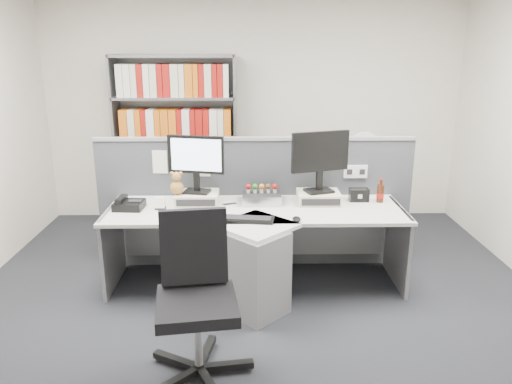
{
  "coord_description": "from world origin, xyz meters",
  "views": [
    {
      "loc": [
        -0.07,
        -3.29,
        2.09
      ],
      "look_at": [
        0.0,
        0.65,
        0.92
      ],
      "focal_mm": 34.63,
      "sensor_mm": 36.0,
      "label": 1
    }
  ],
  "objects_px": {
    "monitor_right": "(320,156)",
    "mouse": "(297,219)",
    "monitor_left": "(196,159)",
    "filing_cabinet": "(360,206)",
    "desk": "(256,246)",
    "speaker": "(359,195)",
    "keyboard": "(248,219)",
    "desktop_pc": "(262,197)",
    "desk_phone": "(128,204)",
    "shelving_unit": "(177,144)",
    "desk_fan": "(364,149)",
    "cola_bottle": "(380,193)",
    "office_chair": "(196,292)",
    "desk_calendar": "(160,204)"
  },
  "relations": [
    {
      "from": "monitor_right",
      "to": "mouse",
      "type": "height_order",
      "value": "monitor_right"
    },
    {
      "from": "monitor_left",
      "to": "filing_cabinet",
      "type": "xyz_separation_m",
      "value": [
        1.73,
        1.02,
        -0.78
      ]
    },
    {
      "from": "desk",
      "to": "speaker",
      "type": "distance_m",
      "value": 1.09
    },
    {
      "from": "keyboard",
      "to": "filing_cabinet",
      "type": "bearing_deg",
      "value": 49.75
    },
    {
      "from": "desktop_pc",
      "to": "desk_phone",
      "type": "bearing_deg",
      "value": -171.49
    },
    {
      "from": "shelving_unit",
      "to": "monitor_left",
      "type": "bearing_deg",
      "value": -75.66
    },
    {
      "from": "desk_fan",
      "to": "keyboard",
      "type": "bearing_deg",
      "value": -130.26
    },
    {
      "from": "cola_bottle",
      "to": "desk_phone",
      "type": "bearing_deg",
      "value": -176.06
    },
    {
      "from": "desktop_pc",
      "to": "office_chair",
      "type": "height_order",
      "value": "office_chair"
    },
    {
      "from": "cola_bottle",
      "to": "shelving_unit",
      "type": "height_order",
      "value": "shelving_unit"
    },
    {
      "from": "desk_calendar",
      "to": "desk_fan",
      "type": "relative_size",
      "value": 0.22
    },
    {
      "from": "speaker",
      "to": "cola_bottle",
      "type": "height_order",
      "value": "cola_bottle"
    },
    {
      "from": "shelving_unit",
      "to": "filing_cabinet",
      "type": "height_order",
      "value": "shelving_unit"
    },
    {
      "from": "mouse",
      "to": "cola_bottle",
      "type": "xyz_separation_m",
      "value": [
        0.81,
        0.51,
        0.06
      ]
    },
    {
      "from": "monitor_right",
      "to": "desk_calendar",
      "type": "distance_m",
      "value": 1.47
    },
    {
      "from": "shelving_unit",
      "to": "desktop_pc",
      "type": "bearing_deg",
      "value": -56.42
    },
    {
      "from": "monitor_right",
      "to": "desk_phone",
      "type": "relative_size",
      "value": 2.12
    },
    {
      "from": "mouse",
      "to": "office_chair",
      "type": "xyz_separation_m",
      "value": [
        -0.73,
        -0.89,
        -0.17
      ]
    },
    {
      "from": "desk",
      "to": "desk_fan",
      "type": "height_order",
      "value": "desk_fan"
    },
    {
      "from": "desk_calendar",
      "to": "desk_fan",
      "type": "height_order",
      "value": "desk_fan"
    },
    {
      "from": "monitor_right",
      "to": "desk_phone",
      "type": "bearing_deg",
      "value": -174.92
    },
    {
      "from": "shelving_unit",
      "to": "office_chair",
      "type": "xyz_separation_m",
      "value": [
        0.5,
        -2.86,
        -0.41
      ]
    },
    {
      "from": "desk_calendar",
      "to": "shelving_unit",
      "type": "bearing_deg",
      "value": 92.4
    },
    {
      "from": "desk",
      "to": "shelving_unit",
      "type": "distance_m",
      "value": 2.12
    },
    {
      "from": "office_chair",
      "to": "cola_bottle",
      "type": "bearing_deg",
      "value": 42.23
    },
    {
      "from": "mouse",
      "to": "desk_phone",
      "type": "distance_m",
      "value": 1.48
    },
    {
      "from": "monitor_left",
      "to": "monitor_right",
      "type": "bearing_deg",
      "value": 0.01
    },
    {
      "from": "desk",
      "to": "shelving_unit",
      "type": "xyz_separation_m",
      "value": [
        -0.9,
        1.85,
        0.52
      ]
    },
    {
      "from": "mouse",
      "to": "desk_calendar",
      "type": "relative_size",
      "value": 0.98
    },
    {
      "from": "mouse",
      "to": "speaker",
      "type": "height_order",
      "value": "speaker"
    },
    {
      "from": "keyboard",
      "to": "filing_cabinet",
      "type": "relative_size",
      "value": 0.62
    },
    {
      "from": "desk_calendar",
      "to": "mouse",
      "type": "bearing_deg",
      "value": -16.15
    },
    {
      "from": "mouse",
      "to": "desk_calendar",
      "type": "distance_m",
      "value": 1.21
    },
    {
      "from": "speaker",
      "to": "cola_bottle",
      "type": "distance_m",
      "value": 0.19
    },
    {
      "from": "keyboard",
      "to": "cola_bottle",
      "type": "xyz_separation_m",
      "value": [
        1.2,
        0.48,
        0.07
      ]
    },
    {
      "from": "desktop_pc",
      "to": "desk_fan",
      "type": "bearing_deg",
      "value": 40.89
    },
    {
      "from": "monitor_right",
      "to": "shelving_unit",
      "type": "relative_size",
      "value": 0.28
    },
    {
      "from": "desk_fan",
      "to": "shelving_unit",
      "type": "bearing_deg",
      "value": 167.92
    },
    {
      "from": "desktop_pc",
      "to": "desk_calendar",
      "type": "xyz_separation_m",
      "value": [
        -0.89,
        -0.19,
        0.0
      ]
    },
    {
      "from": "cola_bottle",
      "to": "monitor_right",
      "type": "bearing_deg",
      "value": -179.48
    },
    {
      "from": "shelving_unit",
      "to": "mouse",
      "type": "bearing_deg",
      "value": -58.1
    },
    {
      "from": "monitor_right",
      "to": "office_chair",
      "type": "relative_size",
      "value": 0.52
    },
    {
      "from": "desk",
      "to": "desk_fan",
      "type": "relative_size",
      "value": 5.23
    },
    {
      "from": "speaker",
      "to": "shelving_unit",
      "type": "xyz_separation_m",
      "value": [
        -1.85,
        1.42,
        0.2
      ]
    },
    {
      "from": "shelving_unit",
      "to": "office_chair",
      "type": "height_order",
      "value": "shelving_unit"
    },
    {
      "from": "mouse",
      "to": "desk_fan",
      "type": "relative_size",
      "value": 0.22
    },
    {
      "from": "monitor_right",
      "to": "cola_bottle",
      "type": "relative_size",
      "value": 2.52
    },
    {
      "from": "monitor_right",
      "to": "cola_bottle",
      "type": "height_order",
      "value": "monitor_right"
    },
    {
      "from": "keyboard",
      "to": "mouse",
      "type": "height_order",
      "value": "mouse"
    },
    {
      "from": "desktop_pc",
      "to": "speaker",
      "type": "height_order",
      "value": "speaker"
    }
  ]
}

